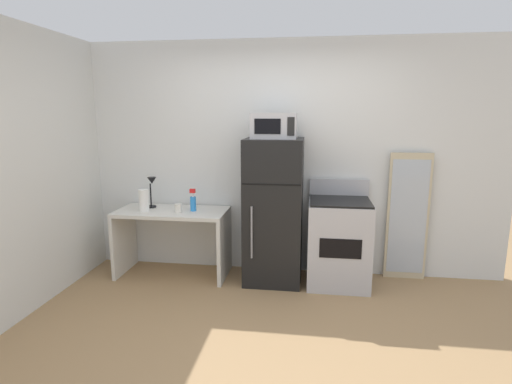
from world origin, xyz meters
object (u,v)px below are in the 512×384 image
object	(u,v)px
spray_bottle	(193,202)
refrigerator	(274,211)
desk_lamp	(152,187)
leaning_mirror	(408,217)
oven_range	(339,242)
desk	(173,229)
coffee_mug	(178,208)
microwave	(274,126)
paper_towel_roll	(144,200)

from	to	relation	value
spray_bottle	refrigerator	bearing A→B (deg)	0.24
desk_lamp	leaning_mirror	distance (m)	2.85
refrigerator	leaning_mirror	distance (m)	1.46
oven_range	leaning_mirror	xyz separation A→B (m)	(0.74, 0.26, 0.23)
desk_lamp	spray_bottle	distance (m)	0.53
oven_range	desk	bearing A→B (deg)	179.91
coffee_mug	microwave	xyz separation A→B (m)	(1.03, 0.07, 0.89)
desk_lamp	coffee_mug	distance (m)	0.44
paper_towel_roll	oven_range	world-z (taller)	oven_range
desk	oven_range	world-z (taller)	oven_range
leaning_mirror	oven_range	bearing A→B (deg)	-161.08
desk_lamp	oven_range	xyz separation A→B (m)	(2.09, -0.08, -0.52)
coffee_mug	oven_range	size ratio (longest dim) A/B	0.09
coffee_mug	paper_towel_roll	size ratio (longest dim) A/B	0.40
desk	desk_lamp	bearing A→B (deg)	162.45
desk_lamp	refrigerator	world-z (taller)	refrigerator
desk_lamp	refrigerator	bearing A→B (deg)	-3.21
paper_towel_roll	desk	bearing A→B (deg)	14.68
coffee_mug	refrigerator	xyz separation A→B (m)	(1.03, 0.09, -0.02)
microwave	coffee_mug	bearing A→B (deg)	-176.09
desk	paper_towel_roll	distance (m)	0.45
desk	leaning_mirror	xyz separation A→B (m)	(2.58, 0.25, 0.17)
oven_range	paper_towel_roll	bearing A→B (deg)	-178.04
coffee_mug	leaning_mirror	distance (m)	2.50
microwave	oven_range	xyz separation A→B (m)	(0.70, 0.01, -1.22)
refrigerator	desk_lamp	bearing A→B (deg)	176.79
desk	leaning_mirror	size ratio (longest dim) A/B	0.87
leaning_mirror	refrigerator	bearing A→B (deg)	-170.20
desk_lamp	coffee_mug	bearing A→B (deg)	-25.04
refrigerator	leaning_mirror	xyz separation A→B (m)	(1.44, 0.25, -0.08)
desk_lamp	oven_range	bearing A→B (deg)	-2.31
desk_lamp	microwave	distance (m)	1.56
desk_lamp	coffee_mug	size ratio (longest dim) A/B	3.72
paper_towel_roll	desk_lamp	bearing A→B (deg)	78.65
desk_lamp	microwave	size ratio (longest dim) A/B	0.77
spray_bottle	microwave	world-z (taller)	microwave
oven_range	microwave	bearing A→B (deg)	-178.77
desk_lamp	oven_range	distance (m)	2.16
coffee_mug	oven_range	bearing A→B (deg)	2.83
paper_towel_roll	spray_bottle	distance (m)	0.54
coffee_mug	spray_bottle	world-z (taller)	spray_bottle
oven_range	leaning_mirror	size ratio (longest dim) A/B	0.79
spray_bottle	desk	bearing A→B (deg)	179.88
spray_bottle	coffee_mug	bearing A→B (deg)	-147.97
desk	spray_bottle	world-z (taller)	spray_bottle
microwave	refrigerator	bearing A→B (deg)	90.33
paper_towel_roll	oven_range	xyz separation A→B (m)	(2.12, 0.07, -0.40)
refrigerator	microwave	size ratio (longest dim) A/B	3.38
desk_lamp	spray_bottle	xyz separation A→B (m)	(0.50, -0.08, -0.14)
desk	refrigerator	distance (m)	1.16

